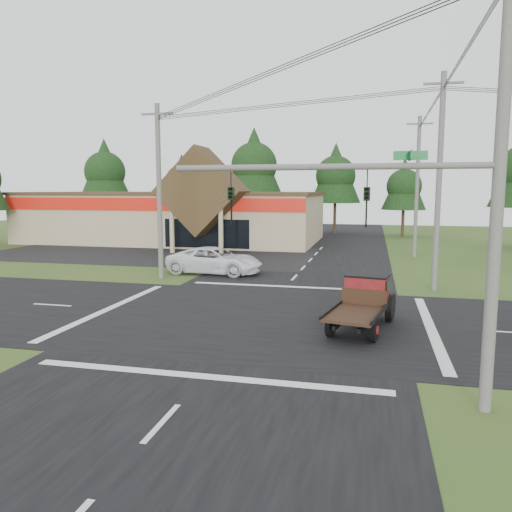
% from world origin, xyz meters
% --- Properties ---
extents(ground, '(120.00, 120.00, 0.00)m').
position_xyz_m(ground, '(0.00, 0.00, 0.00)').
color(ground, '#2C4D1B').
rests_on(ground, ground).
extents(road_ns, '(12.00, 120.00, 0.02)m').
position_xyz_m(road_ns, '(0.00, 0.00, 0.01)').
color(road_ns, black).
rests_on(road_ns, ground).
extents(road_ew, '(120.00, 12.00, 0.02)m').
position_xyz_m(road_ew, '(0.00, 0.00, 0.01)').
color(road_ew, black).
rests_on(road_ew, ground).
extents(parking_apron, '(28.00, 14.00, 0.02)m').
position_xyz_m(parking_apron, '(-14.00, 19.00, 0.01)').
color(parking_apron, black).
rests_on(parking_apron, ground).
extents(cvs_building, '(30.40, 18.20, 9.19)m').
position_xyz_m(cvs_building, '(-15.70, 29.57, 2.78)').
color(cvs_building, tan).
rests_on(cvs_building, ground).
extents(traffic_signal_mast, '(8.12, 0.24, 7.00)m').
position_xyz_m(traffic_signal_mast, '(5.82, -7.50, 4.43)').
color(traffic_signal_mast, '#595651').
rests_on(traffic_signal_mast, ground).
extents(utility_pole_nr, '(2.00, 0.30, 11.00)m').
position_xyz_m(utility_pole_nr, '(7.50, -7.50, 5.64)').
color(utility_pole_nr, '#595651').
rests_on(utility_pole_nr, ground).
extents(utility_pole_nw, '(2.00, 0.30, 10.50)m').
position_xyz_m(utility_pole_nw, '(-8.00, 8.00, 5.39)').
color(utility_pole_nw, '#595651').
rests_on(utility_pole_nw, ground).
extents(utility_pole_ne, '(2.00, 0.30, 11.50)m').
position_xyz_m(utility_pole_ne, '(8.00, 8.00, 5.89)').
color(utility_pole_ne, '#595651').
rests_on(utility_pole_ne, ground).
extents(utility_pole_n, '(2.00, 0.30, 11.20)m').
position_xyz_m(utility_pole_n, '(8.00, 22.00, 5.74)').
color(utility_pole_n, '#595651').
rests_on(utility_pole_n, ground).
extents(tree_row_a, '(6.72, 6.72, 12.12)m').
position_xyz_m(tree_row_a, '(-30.00, 40.00, 8.05)').
color(tree_row_a, '#332316').
rests_on(tree_row_a, ground).
extents(tree_row_b, '(5.60, 5.60, 10.10)m').
position_xyz_m(tree_row_b, '(-20.00, 42.00, 6.70)').
color(tree_row_b, '#332316').
rests_on(tree_row_b, ground).
extents(tree_row_c, '(7.28, 7.28, 13.13)m').
position_xyz_m(tree_row_c, '(-10.00, 41.00, 8.72)').
color(tree_row_c, '#332316').
rests_on(tree_row_c, ground).
extents(tree_row_d, '(6.16, 6.16, 11.11)m').
position_xyz_m(tree_row_d, '(0.00, 42.00, 7.38)').
color(tree_row_d, '#332316').
rests_on(tree_row_d, ground).
extents(tree_row_e, '(5.04, 5.04, 9.09)m').
position_xyz_m(tree_row_e, '(8.00, 40.00, 6.03)').
color(tree_row_e, '#332316').
rests_on(tree_row_e, ground).
extents(antique_flatbed_truck, '(2.81, 5.19, 2.06)m').
position_xyz_m(antique_flatbed_truck, '(4.32, -0.81, 1.03)').
color(antique_flatbed_truck, '#5A0C18').
rests_on(antique_flatbed_truck, ground).
extents(white_pickup, '(6.37, 3.26, 1.72)m').
position_xyz_m(white_pickup, '(-5.31, 10.45, 0.86)').
color(white_pickup, white).
rests_on(white_pickup, ground).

